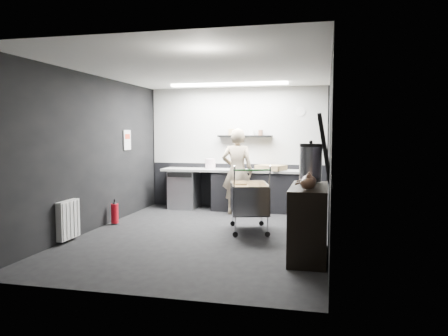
# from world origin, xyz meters

# --- Properties ---
(floor) EXTENTS (5.50, 5.50, 0.00)m
(floor) POSITION_xyz_m (0.00, 0.00, 0.00)
(floor) COLOR black
(floor) RESTS_ON ground
(ceiling) EXTENTS (5.50, 5.50, 0.00)m
(ceiling) POSITION_xyz_m (0.00, 0.00, 2.70)
(ceiling) COLOR white
(ceiling) RESTS_ON wall_back
(wall_back) EXTENTS (5.50, 0.00, 5.50)m
(wall_back) POSITION_xyz_m (0.00, 2.75, 1.35)
(wall_back) COLOR black
(wall_back) RESTS_ON floor
(wall_front) EXTENTS (5.50, 0.00, 5.50)m
(wall_front) POSITION_xyz_m (0.00, -2.75, 1.35)
(wall_front) COLOR black
(wall_front) RESTS_ON floor
(wall_left) EXTENTS (0.00, 5.50, 5.50)m
(wall_left) POSITION_xyz_m (-2.00, 0.00, 1.35)
(wall_left) COLOR black
(wall_left) RESTS_ON floor
(wall_right) EXTENTS (0.00, 5.50, 5.50)m
(wall_right) POSITION_xyz_m (2.00, 0.00, 1.35)
(wall_right) COLOR black
(wall_right) RESTS_ON floor
(kitchen_wall_panel) EXTENTS (3.95, 0.02, 1.70)m
(kitchen_wall_panel) POSITION_xyz_m (0.00, 2.73, 1.85)
(kitchen_wall_panel) COLOR #B1B1AD
(kitchen_wall_panel) RESTS_ON wall_back
(dado_panel) EXTENTS (3.95, 0.02, 1.00)m
(dado_panel) POSITION_xyz_m (0.00, 2.73, 0.50)
(dado_panel) COLOR black
(dado_panel) RESTS_ON wall_back
(floating_shelf) EXTENTS (1.20, 0.22, 0.04)m
(floating_shelf) POSITION_xyz_m (0.20, 2.62, 1.62)
(floating_shelf) COLOR black
(floating_shelf) RESTS_ON wall_back
(wall_clock) EXTENTS (0.20, 0.03, 0.20)m
(wall_clock) POSITION_xyz_m (1.40, 2.72, 2.15)
(wall_clock) COLOR silver
(wall_clock) RESTS_ON wall_back
(poster) EXTENTS (0.02, 0.30, 0.40)m
(poster) POSITION_xyz_m (-1.98, 1.30, 1.55)
(poster) COLOR silver
(poster) RESTS_ON wall_left
(poster_red_band) EXTENTS (0.02, 0.22, 0.10)m
(poster_red_band) POSITION_xyz_m (-1.98, 1.30, 1.62)
(poster_red_band) COLOR red
(poster_red_band) RESTS_ON poster
(radiator) EXTENTS (0.10, 0.50, 0.60)m
(radiator) POSITION_xyz_m (-1.94, -0.90, 0.35)
(radiator) COLOR silver
(radiator) RESTS_ON wall_left
(ceiling_strip) EXTENTS (2.40, 0.20, 0.04)m
(ceiling_strip) POSITION_xyz_m (0.00, 1.85, 2.67)
(ceiling_strip) COLOR white
(ceiling_strip) RESTS_ON ceiling
(prep_counter) EXTENTS (3.20, 0.61, 0.90)m
(prep_counter) POSITION_xyz_m (0.14, 2.42, 0.46)
(prep_counter) COLOR black
(prep_counter) RESTS_ON floor
(person) EXTENTS (0.67, 0.45, 1.79)m
(person) POSITION_xyz_m (0.16, 1.97, 0.89)
(person) COLOR beige
(person) RESTS_ON floor
(shopping_cart) EXTENTS (0.85, 1.16, 1.12)m
(shopping_cart) POSITION_xyz_m (0.67, 0.48, 0.54)
(shopping_cart) COLOR silver
(shopping_cart) RESTS_ON floor
(sideboard) EXTENTS (0.56, 1.30, 1.95)m
(sideboard) POSITION_xyz_m (1.75, -0.85, 0.62)
(sideboard) COLOR black
(sideboard) RESTS_ON floor
(fire_extinguisher) EXTENTS (0.13, 0.13, 0.45)m
(fire_extinguisher) POSITION_xyz_m (-1.85, 0.46, 0.22)
(fire_extinguisher) COLOR red
(fire_extinguisher) RESTS_ON floor
(cardboard_box) EXTENTS (0.68, 0.61, 0.11)m
(cardboard_box) POSITION_xyz_m (0.82, 2.37, 0.96)
(cardboard_box) COLOR tan
(cardboard_box) RESTS_ON prep_counter
(pink_tub) EXTENTS (0.22, 0.22, 0.22)m
(pink_tub) POSITION_xyz_m (-0.54, 2.42, 1.01)
(pink_tub) COLOR white
(pink_tub) RESTS_ON prep_counter
(white_container) EXTENTS (0.23, 0.21, 0.17)m
(white_container) POSITION_xyz_m (0.08, 2.37, 0.98)
(white_container) COLOR silver
(white_container) RESTS_ON prep_counter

